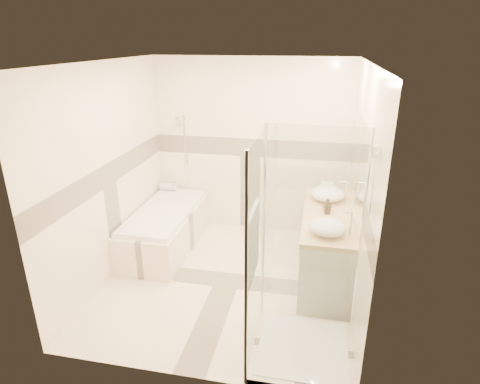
% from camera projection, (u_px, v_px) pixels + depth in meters
% --- Properties ---
extents(room, '(2.82, 3.02, 2.52)m').
position_uv_depth(room, '(232.00, 182.00, 4.36)').
color(room, '#F6E3C4').
rests_on(room, ground).
extents(bathtub, '(0.75, 1.70, 0.56)m').
position_uv_depth(bathtub, '(165.00, 226.00, 5.49)').
color(bathtub, '#FBE8C9').
rests_on(bathtub, ground).
extents(vanity, '(0.58, 1.62, 0.85)m').
position_uv_depth(vanity, '(326.00, 246.00, 4.73)').
color(vanity, white).
rests_on(vanity, ground).
extents(shower_enclosure, '(0.96, 0.93, 2.04)m').
position_uv_depth(shower_enclosure, '(293.00, 302.00, 3.59)').
color(shower_enclosure, '#FBE8C9').
rests_on(shower_enclosure, ground).
extents(vessel_sink_near, '(0.42, 0.42, 0.17)m').
position_uv_depth(vessel_sink_near, '(327.00, 194.00, 4.92)').
color(vessel_sink_near, white).
rests_on(vessel_sink_near, vanity).
extents(vessel_sink_far, '(0.38, 0.38, 0.15)m').
position_uv_depth(vessel_sink_far, '(328.00, 227.00, 4.07)').
color(vessel_sink_far, white).
rests_on(vessel_sink_far, vanity).
extents(faucet_near, '(0.11, 0.03, 0.27)m').
position_uv_depth(faucet_near, '(346.00, 189.00, 4.85)').
color(faucet_near, silver).
rests_on(faucet_near, vanity).
extents(faucet_far, '(0.11, 0.03, 0.27)m').
position_uv_depth(faucet_far, '(350.00, 221.00, 4.01)').
color(faucet_far, silver).
rests_on(faucet_far, vanity).
extents(amenity_bottle_a, '(0.07, 0.07, 0.14)m').
position_uv_depth(amenity_bottle_a, '(327.00, 208.00, 4.55)').
color(amenity_bottle_a, black).
rests_on(amenity_bottle_a, vanity).
extents(amenity_bottle_b, '(0.11, 0.11, 0.14)m').
position_uv_depth(amenity_bottle_b, '(327.00, 204.00, 4.64)').
color(amenity_bottle_b, black).
rests_on(amenity_bottle_b, vanity).
extents(folded_towels, '(0.17, 0.28, 0.09)m').
position_uv_depth(folded_towels, '(327.00, 188.00, 5.21)').
color(folded_towels, silver).
rests_on(folded_towels, vanity).
extents(rolled_towel, '(0.24, 0.11, 0.11)m').
position_uv_depth(rolled_towel, '(168.00, 187.00, 6.07)').
color(rolled_towel, silver).
rests_on(rolled_towel, bathtub).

